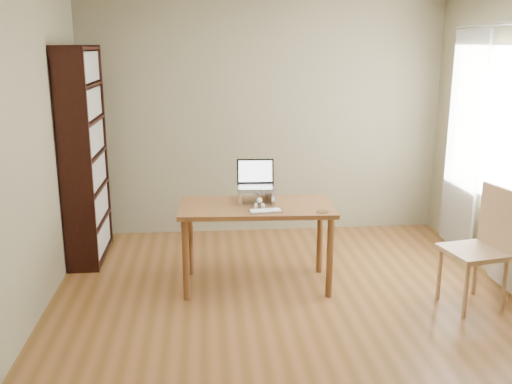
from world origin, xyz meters
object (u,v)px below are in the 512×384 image
at_px(desk, 257,216).
at_px(chair, 484,244).
at_px(keyboard, 266,211).
at_px(bookshelf, 85,156).
at_px(cat, 258,194).
at_px(laptop, 255,180).

relative_size(desk, chair, 1.37).
bearing_deg(keyboard, bookshelf, 140.44).
height_order(cat, chair, chair).
relative_size(bookshelf, desk, 1.53).
distance_m(bookshelf, keyboard, 2.01).
bearing_deg(desk, chair, -15.19).
relative_size(desk, laptop, 4.03).
height_order(desk, cat, cat).
height_order(desk, keyboard, keyboard).
bearing_deg(laptop, keyboard, -78.89).
xyz_separation_m(laptop, keyboard, (0.05, -0.36, -0.18)).
height_order(bookshelf, laptop, bookshelf).
xyz_separation_m(keyboard, cat, (-0.03, 0.33, 0.06)).
distance_m(laptop, chair, 1.98).
xyz_separation_m(desk, cat, (0.03, 0.11, 0.17)).
xyz_separation_m(laptop, cat, (0.03, -0.03, -0.12)).
bearing_deg(chair, cat, 147.60).
xyz_separation_m(desk, keyboard, (0.05, -0.22, 0.11)).
xyz_separation_m(bookshelf, chair, (3.41, -1.45, -0.51)).
relative_size(bookshelf, keyboard, 7.36).
relative_size(laptop, chair, 0.34).
distance_m(bookshelf, cat, 1.82).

